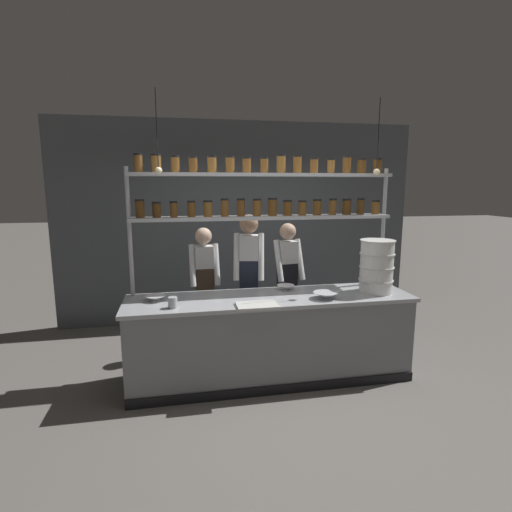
{
  "coord_description": "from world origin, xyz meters",
  "views": [
    {
      "loc": [
        -0.93,
        -3.97,
        2.09
      ],
      "look_at": [
        -0.12,
        0.2,
        1.32
      ],
      "focal_mm": 28.0,
      "sensor_mm": 36.0,
      "label": 1
    }
  ],
  "objects_px": {
    "chef_right": "(287,278)",
    "prep_bowl_near_left": "(285,287)",
    "container_stack": "(377,266)",
    "prep_bowl_center_front": "(325,296)",
    "cutting_board": "(257,305)",
    "chef_center": "(249,275)",
    "spice_shelf_unit": "(264,198)",
    "serving_cup_front": "(173,303)",
    "prep_bowl_center_back": "(156,298)",
    "chef_left": "(205,283)"
  },
  "relations": [
    {
      "from": "chef_right",
      "to": "prep_bowl_near_left",
      "type": "distance_m",
      "value": 0.58
    },
    {
      "from": "container_stack",
      "to": "prep_bowl_center_front",
      "type": "relative_size",
      "value": 2.31
    },
    {
      "from": "cutting_board",
      "to": "prep_bowl_center_front",
      "type": "distance_m",
      "value": 0.76
    },
    {
      "from": "chef_center",
      "to": "container_stack",
      "type": "xyz_separation_m",
      "value": [
        1.29,
        -0.68,
        0.2
      ]
    },
    {
      "from": "spice_shelf_unit",
      "to": "container_stack",
      "type": "relative_size",
      "value": 5.02
    },
    {
      "from": "chef_right",
      "to": "container_stack",
      "type": "height_order",
      "value": "chef_right"
    },
    {
      "from": "spice_shelf_unit",
      "to": "chef_right",
      "type": "height_order",
      "value": "spice_shelf_unit"
    },
    {
      "from": "chef_center",
      "to": "serving_cup_front",
      "type": "distance_m",
      "value": 1.22
    },
    {
      "from": "spice_shelf_unit",
      "to": "chef_center",
      "type": "bearing_deg",
      "value": 112.36
    },
    {
      "from": "container_stack",
      "to": "prep_bowl_center_front",
      "type": "xyz_separation_m",
      "value": [
        -0.63,
        -0.14,
        -0.26
      ]
    },
    {
      "from": "container_stack",
      "to": "prep_bowl_center_back",
      "type": "distance_m",
      "value": 2.37
    },
    {
      "from": "spice_shelf_unit",
      "to": "prep_bowl_center_front",
      "type": "relative_size",
      "value": 11.6
    },
    {
      "from": "chef_right",
      "to": "chef_left",
      "type": "bearing_deg",
      "value": 170.32
    },
    {
      "from": "container_stack",
      "to": "prep_bowl_near_left",
      "type": "xyz_separation_m",
      "value": [
        -0.94,
        0.29,
        -0.26
      ]
    },
    {
      "from": "chef_center",
      "to": "prep_bowl_near_left",
      "type": "bearing_deg",
      "value": -36.3
    },
    {
      "from": "chef_center",
      "to": "prep_bowl_center_front",
      "type": "relative_size",
      "value": 6.95
    },
    {
      "from": "chef_left",
      "to": "chef_center",
      "type": "bearing_deg",
      "value": -22.07
    },
    {
      "from": "chef_center",
      "to": "container_stack",
      "type": "distance_m",
      "value": 1.47
    },
    {
      "from": "container_stack",
      "to": "prep_bowl_center_back",
      "type": "height_order",
      "value": "container_stack"
    },
    {
      "from": "container_stack",
      "to": "cutting_board",
      "type": "xyz_separation_m",
      "value": [
        -1.38,
        -0.26,
        -0.28
      ]
    },
    {
      "from": "prep_bowl_center_front",
      "to": "chef_left",
      "type": "bearing_deg",
      "value": 139.57
    },
    {
      "from": "prep_bowl_near_left",
      "to": "prep_bowl_center_front",
      "type": "bearing_deg",
      "value": -54.04
    },
    {
      "from": "spice_shelf_unit",
      "to": "container_stack",
      "type": "bearing_deg",
      "value": -18.21
    },
    {
      "from": "cutting_board",
      "to": "prep_bowl_center_back",
      "type": "distance_m",
      "value": 1.05
    },
    {
      "from": "spice_shelf_unit",
      "to": "serving_cup_front",
      "type": "bearing_deg",
      "value": -151.82
    },
    {
      "from": "chef_left",
      "to": "cutting_board",
      "type": "xyz_separation_m",
      "value": [
        0.43,
        -1.13,
        0.03
      ]
    },
    {
      "from": "spice_shelf_unit",
      "to": "cutting_board",
      "type": "height_order",
      "value": "spice_shelf_unit"
    },
    {
      "from": "chef_left",
      "to": "chef_center",
      "type": "distance_m",
      "value": 0.57
    },
    {
      "from": "prep_bowl_near_left",
      "to": "serving_cup_front",
      "type": "height_order",
      "value": "serving_cup_front"
    },
    {
      "from": "spice_shelf_unit",
      "to": "chef_left",
      "type": "bearing_deg",
      "value": 143.01
    },
    {
      "from": "prep_bowl_center_front",
      "to": "serving_cup_front",
      "type": "bearing_deg",
      "value": -179.27
    },
    {
      "from": "chef_left",
      "to": "prep_bowl_center_back",
      "type": "height_order",
      "value": "chef_left"
    },
    {
      "from": "spice_shelf_unit",
      "to": "container_stack",
      "type": "xyz_separation_m",
      "value": [
        1.17,
        -0.38,
        -0.73
      ]
    },
    {
      "from": "container_stack",
      "to": "prep_bowl_near_left",
      "type": "distance_m",
      "value": 1.02
    },
    {
      "from": "prep_bowl_center_front",
      "to": "prep_bowl_center_back",
      "type": "xyz_separation_m",
      "value": [
        -1.72,
        0.26,
        -0.01
      ]
    },
    {
      "from": "chef_right",
      "to": "prep_bowl_center_front",
      "type": "xyz_separation_m",
      "value": [
        0.13,
        -0.98,
        0.03
      ]
    },
    {
      "from": "chef_right",
      "to": "container_stack",
      "type": "distance_m",
      "value": 1.18
    },
    {
      "from": "chef_center",
      "to": "serving_cup_front",
      "type": "bearing_deg",
      "value": -125.25
    },
    {
      "from": "prep_bowl_near_left",
      "to": "prep_bowl_center_back",
      "type": "relative_size",
      "value": 0.97
    },
    {
      "from": "prep_bowl_near_left",
      "to": "prep_bowl_center_front",
      "type": "height_order",
      "value": "prep_bowl_center_front"
    },
    {
      "from": "chef_left",
      "to": "prep_bowl_center_back",
      "type": "distance_m",
      "value": 0.93
    },
    {
      "from": "spice_shelf_unit",
      "to": "cutting_board",
      "type": "relative_size",
      "value": 7.28
    },
    {
      "from": "prep_bowl_center_front",
      "to": "prep_bowl_center_back",
      "type": "height_order",
      "value": "prep_bowl_center_front"
    },
    {
      "from": "chef_center",
      "to": "cutting_board",
      "type": "xyz_separation_m",
      "value": [
        -0.09,
        -0.94,
        -0.08
      ]
    },
    {
      "from": "chef_right",
      "to": "prep_bowl_center_front",
      "type": "height_order",
      "value": "chef_right"
    },
    {
      "from": "cutting_board",
      "to": "chef_left",
      "type": "bearing_deg",
      "value": 110.93
    },
    {
      "from": "chef_center",
      "to": "prep_bowl_near_left",
      "type": "height_order",
      "value": "chef_center"
    },
    {
      "from": "container_stack",
      "to": "cutting_board",
      "type": "relative_size",
      "value": 1.45
    },
    {
      "from": "serving_cup_front",
      "to": "container_stack",
      "type": "bearing_deg",
      "value": 4.09
    },
    {
      "from": "chef_right",
      "to": "prep_bowl_near_left",
      "type": "relative_size",
      "value": 8.2
    }
  ]
}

